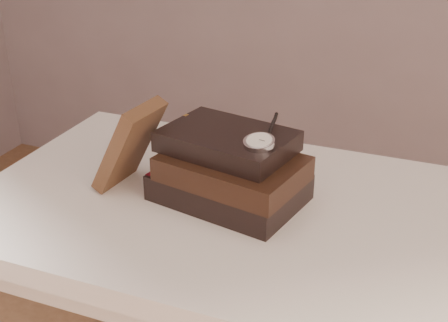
% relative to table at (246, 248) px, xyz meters
% --- Properties ---
extents(table, '(1.00, 0.60, 0.75)m').
position_rel_table_xyz_m(table, '(0.00, 0.00, 0.00)').
color(table, silver).
rests_on(table, ground).
extents(book_stack, '(0.29, 0.23, 0.13)m').
position_rel_table_xyz_m(book_stack, '(-0.04, 0.01, 0.15)').
color(book_stack, black).
rests_on(book_stack, table).
extents(journal, '(0.12, 0.12, 0.17)m').
position_rel_table_xyz_m(journal, '(-0.23, -0.01, 0.18)').
color(journal, '#3D2517').
rests_on(journal, table).
extents(pocket_watch, '(0.06, 0.16, 0.02)m').
position_rel_table_xyz_m(pocket_watch, '(0.03, -0.01, 0.23)').
color(pocket_watch, silver).
rests_on(pocket_watch, book_stack).
extents(eyeglasses, '(0.13, 0.14, 0.05)m').
position_rel_table_xyz_m(eyeglasses, '(-0.11, 0.11, 0.16)').
color(eyeglasses, silver).
rests_on(eyeglasses, book_stack).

